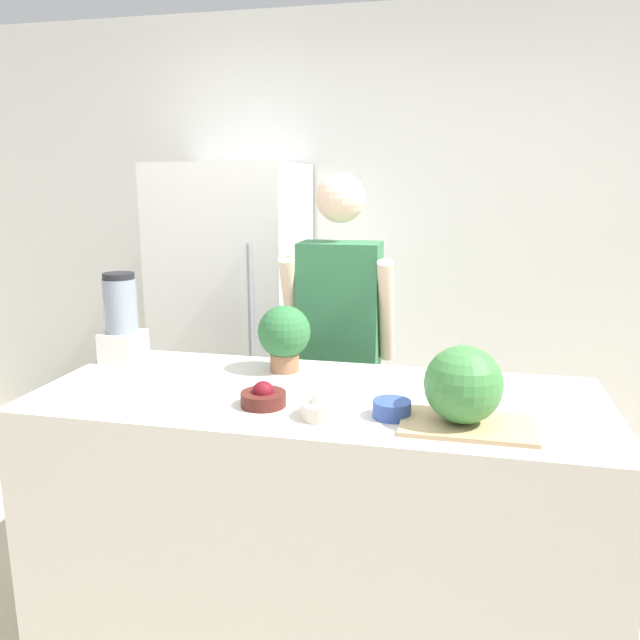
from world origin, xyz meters
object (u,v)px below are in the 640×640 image
at_px(watermelon, 463,384).
at_px(bowl_small_blue, 392,409).
at_px(person, 339,352).
at_px(bowl_cream, 323,407).
at_px(blender, 122,321).
at_px(potted_plant, 284,335).
at_px(bowl_cherries, 263,397).
at_px(refrigerator, 236,320).

bearing_deg(watermelon, bowl_small_blue, 172.96).
distance_m(person, bowl_cream, 0.96).
bearing_deg(blender, bowl_small_blue, -18.78).
relative_size(blender, potted_plant, 1.41).
bearing_deg(person, watermelon, -59.48).
xyz_separation_m(bowl_cherries, potted_plant, (-0.04, 0.38, 0.11)).
distance_m(bowl_cherries, potted_plant, 0.40).
xyz_separation_m(bowl_cream, blender, (-0.92, 0.43, 0.13)).
xyz_separation_m(person, bowl_cream, (0.13, -0.95, 0.09)).
bearing_deg(refrigerator, potted_plant, -61.04).
bearing_deg(bowl_cherries, bowl_small_blue, -1.44).
bearing_deg(blender, person, 33.34).
xyz_separation_m(bowl_cherries, bowl_small_blue, (0.42, -0.01, -0.00)).
height_order(refrigerator, person, refrigerator).
relative_size(person, bowl_cherries, 11.35).
bearing_deg(potted_plant, bowl_small_blue, -40.71).
relative_size(watermelon, bowl_small_blue, 1.95).
bearing_deg(refrigerator, watermelon, -49.87).
xyz_separation_m(watermelon, bowl_cherries, (-0.63, 0.04, -0.10)).
distance_m(watermelon, bowl_small_blue, 0.24).
xyz_separation_m(watermelon, bowl_cream, (-0.42, -0.02, -0.10)).
relative_size(bowl_small_blue, blender, 0.33).
bearing_deg(bowl_small_blue, bowl_cherries, 178.56).
height_order(person, watermelon, person).
xyz_separation_m(bowl_small_blue, blender, (-1.13, 0.38, 0.14)).
bearing_deg(refrigerator, blender, -94.02).
relative_size(refrigerator, bowl_cherries, 11.73).
bearing_deg(refrigerator, person, -38.49).
height_order(bowl_small_blue, potted_plant, potted_plant).
height_order(bowl_cherries, bowl_small_blue, bowl_cherries).
bearing_deg(person, bowl_small_blue, -69.49).
distance_m(watermelon, potted_plant, 0.78).
distance_m(refrigerator, bowl_cherries, 1.60).
bearing_deg(watermelon, bowl_cream, -177.29).
distance_m(person, potted_plant, 0.56).
height_order(bowl_cherries, blender, blender).
distance_m(bowl_cream, potted_plant, 0.51).
bearing_deg(person, refrigerator, 141.51).
bearing_deg(watermelon, person, 120.52).
relative_size(refrigerator, watermelon, 7.49).
relative_size(person, bowl_cream, 11.57).
bearing_deg(watermelon, blender, 162.98).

